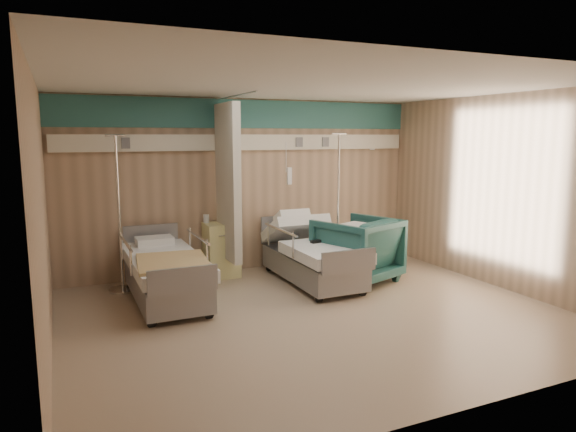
{
  "coord_description": "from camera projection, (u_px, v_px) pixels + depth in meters",
  "views": [
    {
      "loc": [
        -2.83,
        -5.44,
        2.21
      ],
      "look_at": [
        -0.12,
        0.6,
        1.17
      ],
      "focal_mm": 32.0,
      "sensor_mm": 36.0,
      "label": 1
    }
  ],
  "objects": [
    {
      "name": "call_remote",
      "position": [
        317.0,
        241.0,
        7.63
      ],
      "size": [
        0.2,
        0.12,
        0.04
      ],
      "primitive_type": "cube",
      "rotation": [
        0.0,
        0.0,
        0.19
      ],
      "color": "black",
      "rests_on": "bed_right"
    },
    {
      "name": "toiletry_bag",
      "position": [
        230.0,
        220.0,
        7.99
      ],
      "size": [
        0.23,
        0.18,
        0.11
      ],
      "primitive_type": "cube",
      "rotation": [
        0.0,
        0.0,
        -0.27
      ],
      "color": "black",
      "rests_on": "bedside_cabinet"
    },
    {
      "name": "ground",
      "position": [
        316.0,
        315.0,
        6.39
      ],
      "size": [
        6.0,
        5.0,
        0.0
      ],
      "primitive_type": "cube",
      "color": "gray",
      "rests_on": "ground"
    },
    {
      "name": "white_cup",
      "position": [
        206.0,
        219.0,
        8.06
      ],
      "size": [
        0.11,
        0.11,
        0.13
      ],
      "primitive_type": "cylinder",
      "rotation": [
        0.0,
        0.0,
        -0.29
      ],
      "color": "white",
      "rests_on": "bedside_cabinet"
    },
    {
      "name": "bedside_cabinet",
      "position": [
        221.0,
        250.0,
        8.09
      ],
      "size": [
        0.5,
        0.48,
        0.85
      ],
      "primitive_type": "cube",
      "color": "#ECE793",
      "rests_on": "ground"
    },
    {
      "name": "room_walls",
      "position": [
        306.0,
        164.0,
        6.32
      ],
      "size": [
        6.04,
        5.04,
        2.82
      ],
      "color": "tan",
      "rests_on": "ground"
    },
    {
      "name": "iv_stand_left",
      "position": [
        122.0,
        260.0,
        7.29
      ],
      "size": [
        0.4,
        0.4,
        2.23
      ],
      "rotation": [
        0.0,
        0.0,
        0.31
      ],
      "color": "silver",
      "rests_on": "ground"
    },
    {
      "name": "bed_right",
      "position": [
        312.0,
        262.0,
        7.76
      ],
      "size": [
        1.0,
        2.16,
        0.63
      ],
      "primitive_type": null,
      "color": "white",
      "rests_on": "ground"
    },
    {
      "name": "iv_stand_right",
      "position": [
        337.0,
        240.0,
        8.71
      ],
      "size": [
        0.4,
        0.4,
        2.25
      ],
      "rotation": [
        0.0,
        0.0,
        0.34
      ],
      "color": "silver",
      "rests_on": "ground"
    },
    {
      "name": "bed_left",
      "position": [
        166.0,
        278.0,
        6.87
      ],
      "size": [
        1.0,
        2.16,
        0.63
      ],
      "primitive_type": null,
      "color": "white",
      "rests_on": "ground"
    },
    {
      "name": "visitor_armchair",
      "position": [
        357.0,
        250.0,
        7.79
      ],
      "size": [
        1.36,
        1.38,
        0.99
      ],
      "primitive_type": "imported",
      "rotation": [
        0.0,
        0.0,
        3.48
      ],
      "color": "#1F4E4B",
      "rests_on": "ground"
    },
    {
      "name": "tan_blanket",
      "position": [
        173.0,
        262.0,
        6.4
      ],
      "size": [
        0.96,
        1.15,
        0.04
      ],
      "primitive_type": "cube",
      "rotation": [
        0.0,
        0.0,
        -0.11
      ],
      "color": "tan",
      "rests_on": "bed_left"
    },
    {
      "name": "waffle_blanket",
      "position": [
        357.0,
        216.0,
        7.68
      ],
      "size": [
        0.74,
        0.7,
        0.07
      ],
      "primitive_type": "cube",
      "rotation": [
        0.0,
        0.0,
        3.53
      ],
      "color": "silver",
      "rests_on": "visitor_armchair"
    }
  ]
}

